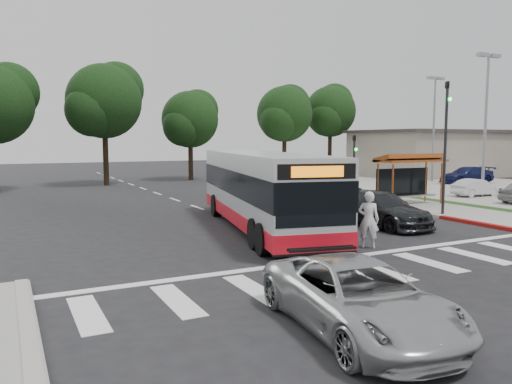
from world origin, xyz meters
TOP-DOWN VIEW (x-y plane):
  - ground at (0.00, 0.00)m, footprint 140.00×140.00m
  - sidewalk_east at (11.00, 8.00)m, footprint 4.00×40.00m
  - curb_east at (9.00, 8.00)m, footprint 0.30×40.00m
  - curb_east_red at (9.00, -2.00)m, footprint 0.32×6.00m
  - parking_lot at (23.00, 10.00)m, footprint 18.00×36.00m
  - commercial_building at (30.00, 22.00)m, footprint 14.00×10.00m
  - building_roof_cap at (30.00, 22.00)m, footprint 14.60×10.60m
  - crosswalk_ladder at (0.00, -5.00)m, footprint 18.00×2.60m
  - bus_shelter at (10.80, 5.10)m, footprint 4.20×1.60m
  - traffic_signal_ne_tall at (9.60, 1.49)m, footprint 0.18×0.37m
  - traffic_signal_ne_short at (9.60, 8.49)m, footprint 0.18×0.37m
  - lot_light_front at (18.00, 6.00)m, footprint 1.90×0.35m
  - lot_light_mid at (24.00, 16.00)m, footprint 1.90×0.35m
  - tree_ne_a at (16.08, 28.06)m, footprint 6.16×5.74m
  - tree_ne_b at (23.08, 30.06)m, footprint 6.16×5.74m
  - tree_north_a at (-1.92, 26.07)m, footprint 6.60×6.15m
  - tree_north_b at (6.07, 28.06)m, footprint 5.72×5.33m
  - transit_bus at (0.11, 2.43)m, footprint 5.21×12.62m
  - pedestrian at (1.69, -2.50)m, footprint 0.84×0.84m
  - dark_sedan at (5.03, 0.78)m, footprint 2.29×5.22m
  - silver_suv_south at (-3.44, -8.42)m, footprint 2.86×5.24m
  - parked_car_1 at (17.72, 6.27)m, footprint 3.39×1.21m
  - parked_car_3 at (25.06, 13.24)m, footprint 4.95×2.47m

SIDE VIEW (x-z plane):
  - ground at x=0.00m, z-range 0.00..0.00m
  - crosswalk_ladder at x=0.00m, z-range 0.00..0.01m
  - parking_lot at x=23.00m, z-range 0.00..0.10m
  - sidewalk_east at x=11.00m, z-range 0.00..0.12m
  - curb_east at x=9.00m, z-range 0.00..0.15m
  - curb_east_red at x=9.00m, z-range 0.00..0.15m
  - parked_car_1 at x=17.72m, z-range 0.10..1.21m
  - silver_suv_south at x=-3.44m, z-range 0.00..1.39m
  - dark_sedan at x=5.03m, z-range 0.00..1.49m
  - parked_car_3 at x=25.06m, z-range 0.10..1.48m
  - pedestrian at x=1.69m, z-range 0.00..1.97m
  - transit_bus at x=0.11m, z-range 0.00..3.19m
  - commercial_building at x=30.00m, z-range 0.00..4.40m
  - bus_shelter at x=10.80m, z-range 0.92..3.78m
  - traffic_signal_ne_short at x=9.60m, z-range 0.48..4.48m
  - traffic_signal_ne_tall at x=9.60m, z-range 0.63..7.13m
  - building_roof_cap at x=30.00m, z-range 4.40..4.70m
  - tree_north_b at x=6.07m, z-range 1.45..9.88m
  - lot_light_front at x=18.00m, z-range 1.40..10.41m
  - lot_light_mid at x=24.00m, z-range 1.40..10.41m
  - tree_ne_a at x=16.08m, z-range 1.74..11.04m
  - tree_ne_b at x=23.08m, z-range 1.91..11.93m
  - tree_north_a at x=-1.92m, z-range 1.84..12.01m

